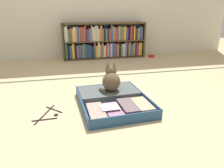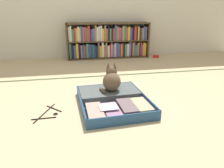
{
  "view_description": "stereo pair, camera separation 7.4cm",
  "coord_description": "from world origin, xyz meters",
  "px_view_note": "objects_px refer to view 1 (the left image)",
  "views": [
    {
      "loc": [
        -0.41,
        -1.89,
        0.92
      ],
      "look_at": [
        0.04,
        0.07,
        0.21
      ],
      "focal_mm": 33.45,
      "sensor_mm": 36.0,
      "label": 1
    },
    {
      "loc": [
        -0.34,
        -1.9,
        0.92
      ],
      "look_at": [
        0.04,
        0.07,
        0.21
      ],
      "focal_mm": 33.45,
      "sensor_mm": 36.0,
      "label": 2
    }
  ],
  "objects_px": {
    "bookshelf": "(104,41)",
    "black_cat": "(111,80)",
    "clothes_hanger": "(49,114)",
    "small_red_pouch": "(152,56)",
    "open_suitcase": "(113,100)"
  },
  "relations": [
    {
      "from": "black_cat",
      "to": "clothes_hanger",
      "type": "xyz_separation_m",
      "value": [
        -0.65,
        -0.25,
        -0.2
      ]
    },
    {
      "from": "small_red_pouch",
      "to": "open_suitcase",
      "type": "bearing_deg",
      "value": -122.87
    },
    {
      "from": "bookshelf",
      "to": "clothes_hanger",
      "type": "distance_m",
      "value": 2.51
    },
    {
      "from": "black_cat",
      "to": "small_red_pouch",
      "type": "height_order",
      "value": "black_cat"
    },
    {
      "from": "black_cat",
      "to": "clothes_hanger",
      "type": "distance_m",
      "value": 0.73
    },
    {
      "from": "bookshelf",
      "to": "black_cat",
      "type": "relative_size",
      "value": 5.51
    },
    {
      "from": "bookshelf",
      "to": "small_red_pouch",
      "type": "distance_m",
      "value": 1.02
    },
    {
      "from": "open_suitcase",
      "to": "clothes_hanger",
      "type": "relative_size",
      "value": 2.28
    },
    {
      "from": "bookshelf",
      "to": "black_cat",
      "type": "distance_m",
      "value": 2.07
    },
    {
      "from": "clothes_hanger",
      "to": "black_cat",
      "type": "bearing_deg",
      "value": 21.26
    },
    {
      "from": "black_cat",
      "to": "clothes_hanger",
      "type": "relative_size",
      "value": 0.8
    },
    {
      "from": "black_cat",
      "to": "small_red_pouch",
      "type": "relative_size",
      "value": 2.96
    },
    {
      "from": "bookshelf",
      "to": "small_red_pouch",
      "type": "height_order",
      "value": "bookshelf"
    },
    {
      "from": "open_suitcase",
      "to": "black_cat",
      "type": "height_order",
      "value": "black_cat"
    },
    {
      "from": "open_suitcase",
      "to": "small_red_pouch",
      "type": "xyz_separation_m",
      "value": [
        1.29,
        2.0,
        -0.02
      ]
    }
  ]
}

